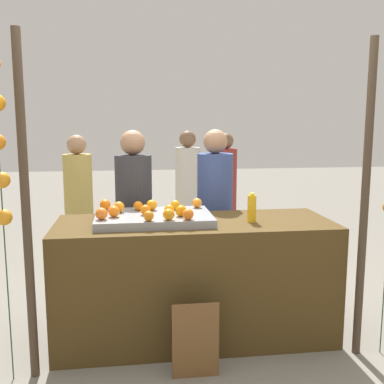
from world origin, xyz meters
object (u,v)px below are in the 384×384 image
(vendor_right, at_px, (215,223))
(stall_counter, at_px, (195,279))
(orange_0, at_px, (197,203))
(vendor_left, at_px, (134,227))
(chalkboard_sign, at_px, (195,341))
(orange_1, at_px, (149,216))
(juice_bottle, at_px, (252,208))

(vendor_right, bearing_deg, stall_counter, -112.97)
(orange_0, distance_m, vendor_left, 0.68)
(chalkboard_sign, relative_size, vendor_left, 0.33)
(orange_1, xyz_separation_m, juice_bottle, (0.77, 0.14, 0.01))
(orange_0, relative_size, chalkboard_sign, 0.15)
(stall_counter, xyz_separation_m, vendor_left, (-0.45, 0.61, 0.28))
(stall_counter, xyz_separation_m, vendor_right, (0.27, 0.64, 0.28))
(orange_0, height_order, vendor_left, vendor_left)
(orange_1, relative_size, juice_bottle, 0.33)
(orange_1, bearing_deg, juice_bottle, 10.17)
(orange_0, relative_size, juice_bottle, 0.35)
(vendor_left, bearing_deg, orange_1, -83.35)
(stall_counter, xyz_separation_m, chalkboard_sign, (-0.08, -0.58, -0.21))
(stall_counter, height_order, orange_0, orange_0)
(orange_0, bearing_deg, orange_1, -132.74)
(orange_0, bearing_deg, juice_bottle, -38.87)
(vendor_right, bearing_deg, chalkboard_sign, -105.95)
(stall_counter, height_order, chalkboard_sign, stall_counter)
(chalkboard_sign, bearing_deg, juice_bottle, 45.68)
(stall_counter, height_order, orange_1, orange_1)
(vendor_left, xyz_separation_m, vendor_right, (0.72, 0.04, 0.00))
(stall_counter, xyz_separation_m, orange_1, (-0.35, -0.21, 0.55))
(orange_0, bearing_deg, chalkboard_sign, -98.97)
(orange_1, bearing_deg, orange_0, 47.26)
(orange_0, height_order, juice_bottle, juice_bottle)
(orange_0, relative_size, vendor_left, 0.05)
(orange_0, xyz_separation_m, vendor_right, (0.22, 0.42, -0.27))
(vendor_right, bearing_deg, orange_1, -126.23)
(juice_bottle, relative_size, vendor_left, 0.14)
(stall_counter, bearing_deg, chalkboard_sign, -97.49)
(stall_counter, height_order, vendor_left, vendor_left)
(chalkboard_sign, bearing_deg, orange_1, 126.73)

